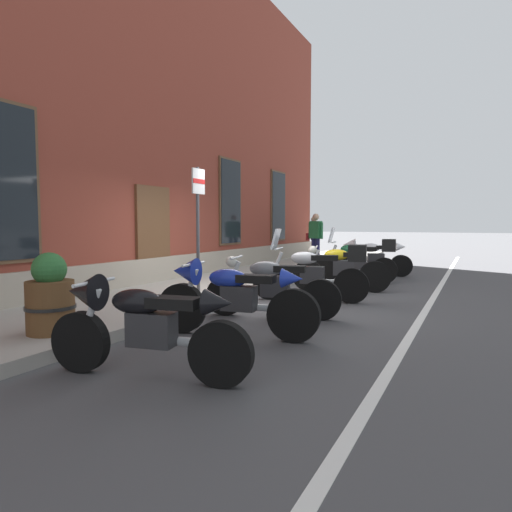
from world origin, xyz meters
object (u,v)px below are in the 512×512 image
(motorcycle_yellow_naked, at_px, (340,269))
(barrel_planter, at_px, (50,298))
(motorcycle_blue_sport, at_px, (229,294))
(pedestrian_dark_jacket, at_px, (314,236))
(motorcycle_grey_naked, at_px, (271,287))
(motorcycle_silver_touring, at_px, (316,272))
(pedestrian_striped_shirt, at_px, (315,235))
(motorcycle_white_sport, at_px, (371,256))
(motorcycle_green_touring, at_px, (359,260))
(parking_sign, at_px, (198,213))
(motorcycle_black_sport, at_px, (139,322))

(motorcycle_yellow_naked, distance_m, barrel_planter, 6.02)
(motorcycle_blue_sport, relative_size, pedestrian_dark_jacket, 1.41)
(motorcycle_grey_naked, height_order, motorcycle_silver_touring, motorcycle_silver_touring)
(motorcycle_yellow_naked, bearing_deg, pedestrian_striped_shirt, 24.75)
(motorcycle_yellow_naked, bearing_deg, motorcycle_grey_naked, 175.77)
(motorcycle_grey_naked, distance_m, motorcycle_white_sport, 6.16)
(motorcycle_silver_touring, height_order, motorcycle_white_sport, motorcycle_silver_touring)
(motorcycle_green_touring, distance_m, pedestrian_dark_jacket, 4.89)
(motorcycle_white_sport, relative_size, parking_sign, 0.87)
(pedestrian_striped_shirt, bearing_deg, motorcycle_green_touring, -144.87)
(pedestrian_striped_shirt, bearing_deg, motorcycle_yellow_naked, -155.25)
(motorcycle_silver_touring, xyz_separation_m, motorcycle_yellow_naked, (1.42, -0.06, -0.08))
(motorcycle_black_sport, bearing_deg, motorcycle_yellow_naked, -1.89)
(motorcycle_yellow_naked, height_order, motorcycle_white_sport, motorcycle_white_sport)
(parking_sign, bearing_deg, motorcycle_black_sport, -154.51)
(pedestrian_dark_jacket, bearing_deg, barrel_planter, -176.54)
(motorcycle_yellow_naked, xyz_separation_m, pedestrian_striped_shirt, (4.90, 2.26, 0.59))
(motorcycle_grey_naked, height_order, parking_sign, parking_sign)
(motorcycle_grey_naked, bearing_deg, motorcycle_silver_touring, -5.75)
(motorcycle_blue_sport, xyz_separation_m, motorcycle_silver_touring, (2.96, -0.15, 0.01))
(motorcycle_black_sport, relative_size, pedestrian_dark_jacket, 1.32)
(motorcycle_green_touring, relative_size, pedestrian_striped_shirt, 1.24)
(motorcycle_black_sport, relative_size, pedestrian_striped_shirt, 1.25)
(motorcycle_green_touring, distance_m, pedestrian_striped_shirt, 3.98)
(motorcycle_silver_touring, distance_m, parking_sign, 2.43)
(motorcycle_grey_naked, height_order, pedestrian_dark_jacket, pedestrian_dark_jacket)
(motorcycle_grey_naked, height_order, pedestrian_striped_shirt, pedestrian_striped_shirt)
(pedestrian_dark_jacket, height_order, parking_sign, parking_sign)
(motorcycle_blue_sport, bearing_deg, barrel_planter, 127.54)
(motorcycle_green_touring, bearing_deg, motorcycle_black_sport, 178.42)
(motorcycle_black_sport, distance_m, parking_sign, 3.88)
(motorcycle_grey_naked, bearing_deg, pedestrian_striped_shirt, 14.28)
(pedestrian_dark_jacket, bearing_deg, motorcycle_grey_naked, -164.87)
(motorcycle_silver_touring, relative_size, motorcycle_yellow_naked, 1.07)
(pedestrian_dark_jacket, bearing_deg, motorcycle_silver_touring, -160.42)
(motorcycle_grey_naked, distance_m, motorcycle_green_touring, 4.75)
(motorcycle_grey_naked, xyz_separation_m, motorcycle_white_sport, (6.16, -0.22, 0.10))
(motorcycle_silver_touring, xyz_separation_m, pedestrian_dark_jacket, (7.19, 2.56, 0.45))
(motorcycle_white_sport, xyz_separation_m, barrel_planter, (-8.78, 1.91, 0.01))
(motorcycle_silver_touring, height_order, barrel_planter, motorcycle_silver_touring)
(motorcycle_grey_naked, bearing_deg, parking_sign, 77.75)
(motorcycle_white_sport, bearing_deg, pedestrian_dark_jacket, 44.16)
(motorcycle_grey_naked, xyz_separation_m, motorcycle_silver_touring, (1.66, -0.17, 0.09))
(pedestrian_striped_shirt, bearing_deg, motorcycle_grey_naked, -165.72)
(parking_sign, xyz_separation_m, barrel_planter, (-2.96, 0.12, -1.07))
(motorcycle_black_sport, height_order, motorcycle_yellow_naked, motorcycle_yellow_naked)
(motorcycle_grey_naked, bearing_deg, motorcycle_black_sport, -179.50)
(motorcycle_blue_sport, xyz_separation_m, motorcycle_grey_naked, (1.31, 0.02, -0.08))
(motorcycle_blue_sport, height_order, motorcycle_green_touring, motorcycle_green_touring)
(motorcycle_green_touring, bearing_deg, motorcycle_blue_sport, 177.88)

